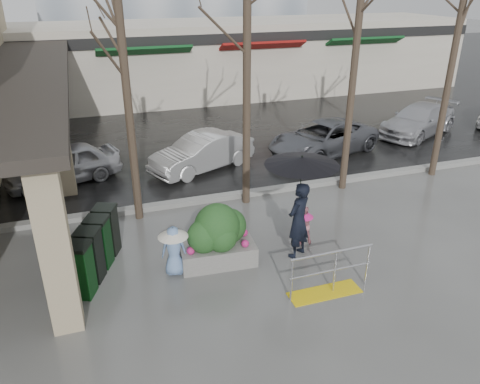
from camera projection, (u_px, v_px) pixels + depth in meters
ground at (249, 274)px, 10.70m from camera, size 120.00×120.00×0.00m
street_asphalt at (132, 85)px, 29.64m from camera, size 120.00×36.00×0.01m
curb at (204, 200)px, 14.12m from camera, size 120.00×0.30×0.15m
canopy_slab at (20, 67)px, 14.68m from camera, size 2.80×18.00×0.25m
pillar_front at (55, 248)px, 8.40m from camera, size 0.55×0.55×3.50m
pillar_back at (59, 140)px, 14.00m from camera, size 0.55×0.55×3.50m
storefront_row at (174, 60)px, 25.92m from camera, size 34.00×6.74×4.00m
handrail at (328, 278)px, 9.91m from camera, size 1.90×0.50×1.03m
tree_west at (120, 28)px, 11.10m from camera, size 3.20×3.20×6.80m
tree_midwest at (247, 18)px, 11.97m from camera, size 3.20×3.20×7.00m
tree_mideast at (358, 29)px, 13.09m from camera, size 3.20×3.20×6.50m
tree_east at (462, 7)px, 13.90m from camera, size 3.20×3.20×7.20m
woman at (300, 194)px, 10.75m from camera, size 1.71×1.71×2.59m
child_pink at (303, 223)px, 11.74m from camera, size 0.55×0.50×1.02m
child_blue at (174, 247)px, 10.43m from camera, size 0.69×0.69×1.19m
planter at (217, 235)px, 10.83m from camera, size 1.81×1.05×1.53m
news_boxes at (95, 248)px, 10.53m from camera, size 1.31×2.24×1.24m
car_a at (62, 164)px, 15.25m from camera, size 3.97×2.48×1.26m
car_b at (202, 152)px, 16.31m from camera, size 4.04×2.76×1.26m
car_c at (323, 138)px, 17.75m from camera, size 4.97×3.45×1.26m
car_d at (419, 120)px, 20.03m from camera, size 4.68×3.42×1.26m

